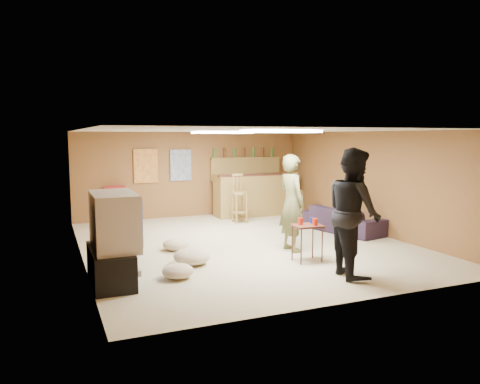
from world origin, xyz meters
name	(u,v)px	position (x,y,z in m)	size (l,w,h in m)	color
ground	(244,244)	(0.00, 0.00, 0.00)	(7.00, 7.00, 0.00)	#C2B894
ceiling	(244,131)	(0.00, 0.00, 2.20)	(6.00, 7.00, 0.02)	silver
wall_back	(192,174)	(0.00, 3.50, 1.10)	(6.00, 0.02, 2.20)	brown
wall_front	(354,217)	(0.00, -3.50, 1.10)	(6.00, 0.02, 2.20)	brown
wall_left	(80,196)	(-3.00, 0.00, 1.10)	(0.02, 7.00, 2.20)	brown
wall_right	(371,182)	(3.00, 0.00, 1.10)	(0.02, 7.00, 2.20)	brown
tv_stand	(111,266)	(-2.72, -1.50, 0.25)	(0.55, 1.30, 0.50)	black
dvd_box	(126,271)	(-2.50, -1.50, 0.15)	(0.35, 0.50, 0.08)	#B2B2B7
tv_body	(114,221)	(-2.65, -1.50, 0.90)	(0.60, 1.10, 0.80)	#B2B2B7
tv_screen	(136,219)	(-2.34, -1.50, 0.90)	(0.02, 0.95, 0.65)	navy
bar_counter	(252,195)	(1.50, 2.95, 0.55)	(2.00, 0.60, 1.10)	olive
bar_lip	(256,175)	(1.50, 2.70, 1.10)	(2.10, 0.12, 0.05)	#3F1C14
bar_shelf	(246,158)	(1.50, 3.40, 1.50)	(2.00, 0.18, 0.05)	olive
bar_backing	(245,169)	(1.50, 3.42, 1.20)	(2.00, 0.14, 0.60)	olive
poster_left	(146,166)	(-1.20, 3.46, 1.35)	(0.60, 0.03, 0.85)	#BF3F26
poster_right	(181,165)	(-0.30, 3.46, 1.35)	(0.55, 0.03, 0.80)	#334C99
folding_chair_stack	(115,204)	(-2.00, 3.30, 0.45)	(0.50, 0.14, 0.90)	maroon
ceiling_panel_front	(281,131)	(0.00, -1.50, 2.17)	(1.20, 0.60, 0.04)	white
ceiling_panel_back	(222,133)	(0.00, 1.20, 2.17)	(1.20, 0.60, 0.04)	white
person_olive	(292,203)	(0.60, -0.82, 0.89)	(0.65, 0.42, 1.77)	brown
person_black	(354,212)	(0.71, -2.52, 0.97)	(0.94, 0.73, 1.93)	black
sofa	(343,220)	(2.46, 0.22, 0.27)	(1.87, 0.73, 0.55)	black
tray_table	(307,243)	(0.48, -1.58, 0.31)	(0.48, 0.38, 0.62)	#3F1C14
cup_red_near	(300,221)	(0.38, -1.52, 0.68)	(0.08, 0.08, 0.11)	red
cup_red_far	(315,222)	(0.57, -1.67, 0.68)	(0.09, 0.09, 0.12)	red
cup_blue	(312,220)	(0.63, -1.47, 0.67)	(0.07, 0.07, 0.10)	navy
bar_stool_left	(240,198)	(0.79, 2.13, 0.61)	(0.39, 0.39, 1.22)	olive
bar_stool_right	(296,194)	(2.23, 1.94, 0.64)	(0.41, 0.41, 1.28)	olive
cushion_near_tv	(192,256)	(-1.36, -1.02, 0.14)	(0.61, 0.61, 0.27)	tan
cushion_mid	(176,244)	(-1.36, 0.03, 0.11)	(0.48, 0.48, 0.22)	tan
cushion_far	(178,271)	(-1.77, -1.66, 0.11)	(0.47, 0.47, 0.21)	tan
bottle_row	(244,152)	(1.44, 3.38, 1.65)	(1.76, 0.08, 0.26)	#3F7233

